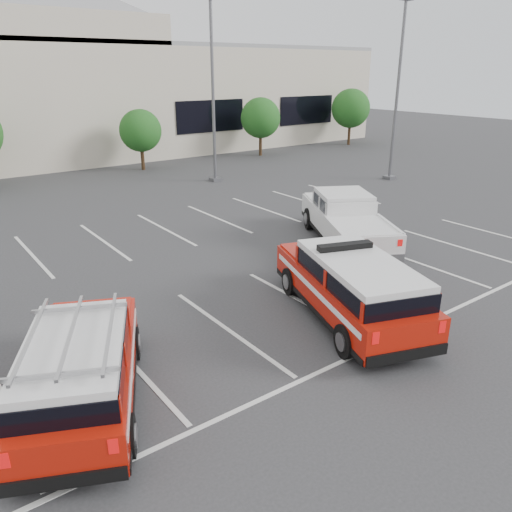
# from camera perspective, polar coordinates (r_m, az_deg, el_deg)

# --- Properties ---
(ground) EXTENTS (120.00, 120.00, 0.00)m
(ground) POSITION_cam_1_polar(r_m,az_deg,el_deg) (14.79, 5.62, -5.40)
(ground) COLOR #303032
(ground) RESTS_ON ground
(stall_markings) EXTENTS (23.00, 15.00, 0.01)m
(stall_markings) POSITION_cam_1_polar(r_m,az_deg,el_deg) (18.07, -3.94, -0.35)
(stall_markings) COLOR silver
(stall_markings) RESTS_ON ground
(convention_building) EXTENTS (60.00, 16.99, 13.20)m
(convention_building) POSITION_cam_1_polar(r_m,az_deg,el_deg) (42.66, -25.21, 16.45)
(convention_building) COLOR beige
(convention_building) RESTS_ON ground
(tree_mid_right) EXTENTS (2.77, 2.77, 3.99)m
(tree_mid_right) POSITION_cam_1_polar(r_m,az_deg,el_deg) (35.02, -12.95, 13.65)
(tree_mid_right) COLOR #3F2B19
(tree_mid_right) RESTS_ON ground
(tree_right) EXTENTS (3.07, 3.07, 4.42)m
(tree_right) POSITION_cam_1_polar(r_m,az_deg,el_deg) (40.09, 0.59, 15.36)
(tree_right) COLOR #3F2B19
(tree_right) RESTS_ON ground
(tree_far_right) EXTENTS (3.37, 3.37, 4.85)m
(tree_far_right) POSITION_cam_1_polar(r_m,az_deg,el_deg) (46.78, 10.80, 16.11)
(tree_far_right) COLOR #3F2B19
(tree_far_right) RESTS_ON ground
(light_pole_mid) EXTENTS (0.90, 0.60, 10.24)m
(light_pole_mid) POSITION_cam_1_polar(r_m,az_deg,el_deg) (30.37, -4.95, 18.16)
(light_pole_mid) COLOR #59595E
(light_pole_mid) RESTS_ON ground
(light_pole_right) EXTENTS (0.90, 0.60, 10.24)m
(light_pole_right) POSITION_cam_1_polar(r_m,az_deg,el_deg) (31.92, 15.86, 17.62)
(light_pole_right) COLOR #59595E
(light_pole_right) RESTS_ON ground
(fire_chief_suv) EXTENTS (3.91, 6.14, 2.03)m
(fire_chief_suv) POSITION_cam_1_polar(r_m,az_deg,el_deg) (13.75, 10.74, -3.95)
(fire_chief_suv) COLOR #A81408
(fire_chief_suv) RESTS_ON ground
(white_pickup) EXTENTS (4.94, 6.52, 1.92)m
(white_pickup) POSITION_cam_1_polar(r_m,az_deg,el_deg) (19.87, 10.24, 3.64)
(white_pickup) COLOR silver
(white_pickup) RESTS_ON ground
(ladder_suv) EXTENTS (3.94, 5.40, 1.98)m
(ladder_suv) POSITION_cam_1_polar(r_m,az_deg,el_deg) (10.70, -19.33, -12.69)
(ladder_suv) COLOR #A81408
(ladder_suv) RESTS_ON ground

